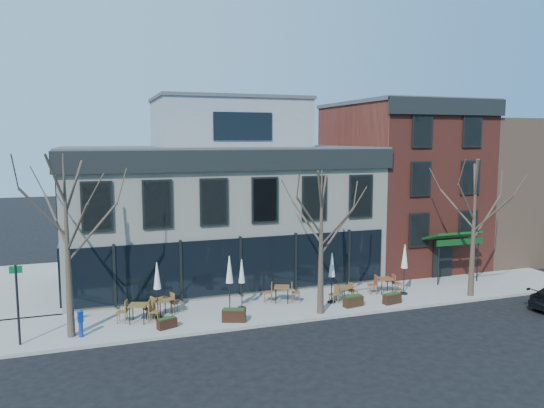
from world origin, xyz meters
name	(u,v)px	position (x,y,z in m)	size (l,w,h in m)	color
ground	(240,299)	(0.00, 0.00, 0.00)	(120.00, 120.00, 0.00)	black
sidewalk_front	(311,304)	(3.25, -2.15, 0.07)	(33.50, 4.70, 0.15)	gray
sidewalk_side	(25,288)	(-11.25, 6.00, 0.07)	(4.50, 12.00, 0.15)	gray
corner_building	(219,203)	(0.07, 5.07, 4.72)	(18.39, 10.39, 11.10)	silver
red_brick_building	(399,183)	(13.00, 4.98, 5.64)	(8.20, 11.78, 11.18)	maroon
bg_building	(503,186)	(23.00, 6.00, 5.00)	(12.00, 12.00, 10.00)	#8C664C
tree_corner	(67,244)	(-8.49, -3.20, 4.25)	(3.93, 3.98, 7.92)	#382B21
tree_mid	(321,240)	(3.01, -3.90, 3.79)	(3.50, 3.55, 7.04)	#382B21
tree_right	(474,226)	(12.01, -3.90, 4.02)	(3.72, 3.77, 7.48)	#382B21
sign_pole	(17,300)	(-10.50, -3.50, 2.07)	(0.50, 0.10, 3.40)	black
call_box	(81,322)	(-8.10, -3.41, 0.81)	(0.26, 0.25, 1.25)	#0B3494
cafe_set_0	(138,311)	(-5.59, -2.34, 0.69)	(2.06, 1.08, 1.06)	brown
cafe_set_1	(163,305)	(-4.38, -1.80, 0.69)	(2.01, 1.22, 1.04)	brown
cafe_set_3	(282,292)	(1.82, -1.62, 0.68)	(1.99, 1.19, 1.03)	brown
cafe_set_4	(344,292)	(4.97, -2.52, 0.62)	(1.79, 0.83, 0.92)	brown
cafe_set_5	(385,284)	(7.80, -1.93, 0.68)	(1.99, 0.87, 1.03)	brown
umbrella_0	(157,279)	(-4.65, -2.05, 2.08)	(0.44, 0.44, 2.73)	black
umbrella_1	(229,273)	(-1.19, -2.36, 2.17)	(0.46, 0.46, 2.86)	black
umbrella_2	(242,274)	(-0.45, -1.94, 1.94)	(0.41, 0.41, 2.54)	black
umbrella_3	(332,268)	(4.25, -2.55, 2.02)	(0.43, 0.43, 2.66)	black
umbrella_4	(405,259)	(8.69, -2.45, 2.12)	(0.45, 0.45, 2.80)	black
planter_0	(167,323)	(-4.44, -3.56, 0.40)	(0.95, 0.64, 0.50)	black
planter_1	(234,315)	(-1.33, -3.68, 0.46)	(1.20, 0.80, 0.62)	black
planter_2	(353,301)	(5.02, -3.50, 0.44)	(1.10, 0.60, 0.58)	black
planter_3	(392,298)	(7.16, -3.73, 0.42)	(1.04, 0.56, 0.55)	black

